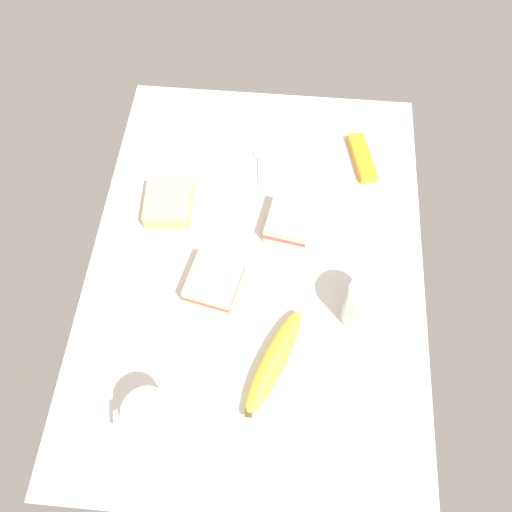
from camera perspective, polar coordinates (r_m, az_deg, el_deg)
tabletop at (r=104.32cm, az=0.00°, el=-1.06°), size 90.00×64.00×2.00cm
coffee_mug_black at (r=90.02cm, az=-11.16°, el=-16.44°), size 7.62×9.83×9.21cm
sandwich_main at (r=109.39cm, az=-9.21°, el=5.47°), size 10.48×9.54×4.40cm
sandwich_side at (r=99.50cm, az=-4.43°, el=-2.72°), size 11.53×10.77×4.40cm
sandwich_extra at (r=105.84cm, az=3.58°, el=3.63°), size 10.46×9.70×4.40cm
glass_of_milk at (r=96.48cm, az=11.62°, el=-5.22°), size 7.84×7.84×10.36cm
banana at (r=93.74cm, az=1.94°, el=-11.10°), size 20.68×11.31×4.04cm
spoon at (r=116.92cm, az=0.36°, el=10.07°), size 11.71×2.75×0.80cm
snack_bar at (r=118.80cm, az=11.17°, el=10.19°), size 12.68×6.27×2.00cm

